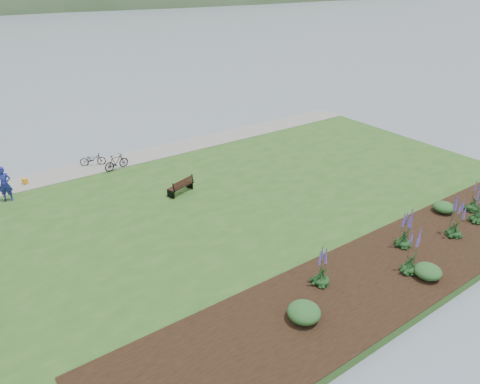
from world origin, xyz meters
name	(u,v)px	position (x,y,z in m)	size (l,w,h in m)	color
ground	(197,203)	(0.00, 0.00, 0.00)	(600.00, 600.00, 0.00)	slate
lawn	(217,215)	(0.00, -2.00, 0.20)	(34.00, 20.00, 0.40)	#29531D
shoreline_path	(144,156)	(0.00, 6.90, 0.42)	(34.00, 2.20, 0.03)	gray
garden_bed	(387,270)	(3.00, -9.80, 0.42)	(24.00, 4.40, 0.04)	black
far_hillside	(15,9)	(20.00, 170.00, 0.00)	(580.00, 80.00, 38.00)	#32502D
park_bench	(181,186)	(-0.48, 0.78, 0.85)	(1.57, 1.02, 0.90)	black
person	(4,181)	(-8.18, 5.14, 1.49)	(0.79, 0.55, 2.18)	navy
bicycle_a	(93,159)	(-3.14, 7.20, 0.80)	(1.53, 0.53, 0.80)	black
bicycle_b	(116,162)	(-2.17, 5.77, 0.87)	(1.56, 0.45, 0.94)	black
pannier	(25,181)	(-7.09, 6.72, 0.57)	(0.20, 0.31, 0.33)	orange
echium_0	(413,255)	(3.59, -10.35, 1.24)	(0.62, 0.62, 2.12)	#123315
echium_1	(406,229)	(4.91, -9.09, 1.26)	(0.62, 0.62, 1.94)	#123315
echium_2	(457,219)	(7.43, -9.87, 1.29)	(0.62, 0.62, 2.00)	#123315
echium_3	(476,196)	(10.33, -9.09, 1.22)	(0.62, 0.62, 2.06)	#123315
echium_4	(323,267)	(0.27, -8.91, 1.20)	(0.62, 0.62, 1.90)	#123315
echium_5	(480,206)	(9.47, -9.77, 1.23)	(0.62, 0.62, 1.88)	#123315
shrub_0	(304,312)	(-1.53, -9.92, 0.72)	(1.13, 1.13, 0.57)	#1E4C21
shrub_1	(428,271)	(3.87, -10.94, 0.70)	(1.02, 1.02, 0.51)	#1E4C21
shrub_2	(444,207)	(9.04, -8.36, 0.69)	(0.99, 0.99, 0.50)	#1E4C21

